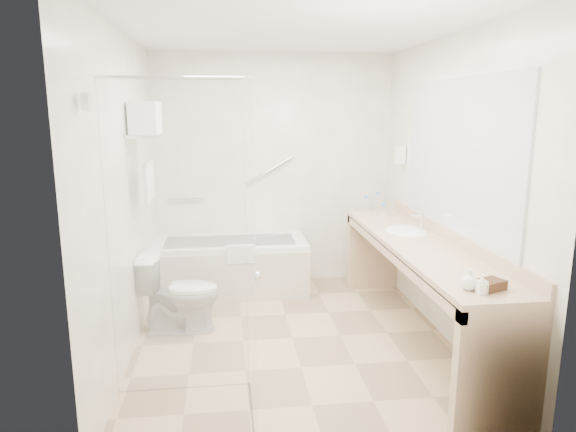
{
  "coord_description": "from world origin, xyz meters",
  "views": [
    {
      "loc": [
        -0.53,
        -4.03,
        1.91
      ],
      "look_at": [
        0.0,
        0.3,
        1.0
      ],
      "focal_mm": 32.0,
      "sensor_mm": 36.0,
      "label": 1
    }
  ],
  "objects": [
    {
      "name": "floor",
      "position": [
        0.0,
        0.0,
        0.0
      ],
      "size": [
        3.2,
        3.2,
        0.0
      ],
      "primitive_type": "plane",
      "color": "tan",
      "rests_on": "ground"
    },
    {
      "name": "ceiling",
      "position": [
        0.0,
        0.0,
        2.5
      ],
      "size": [
        2.6,
        3.2,
        0.1
      ],
      "primitive_type": "cube",
      "color": "white",
      "rests_on": "wall_back"
    },
    {
      "name": "wall_back",
      "position": [
        0.0,
        1.6,
        1.25
      ],
      "size": [
        2.6,
        0.1,
        2.5
      ],
      "primitive_type": "cube",
      "color": "white",
      "rests_on": "ground"
    },
    {
      "name": "wall_front",
      "position": [
        0.0,
        -1.6,
        1.25
      ],
      "size": [
        2.6,
        0.1,
        2.5
      ],
      "primitive_type": "cube",
      "color": "white",
      "rests_on": "ground"
    },
    {
      "name": "wall_left",
      "position": [
        -1.3,
        0.0,
        1.25
      ],
      "size": [
        0.1,
        3.2,
        2.5
      ],
      "primitive_type": "cube",
      "color": "white",
      "rests_on": "ground"
    },
    {
      "name": "wall_right",
      "position": [
        1.3,
        0.0,
        1.25
      ],
      "size": [
        0.1,
        3.2,
        2.5
      ],
      "primitive_type": "cube",
      "color": "white",
      "rests_on": "ground"
    },
    {
      "name": "bathtub",
      "position": [
        -0.5,
        1.24,
        0.28
      ],
      "size": [
        1.6,
        0.73,
        0.59
      ],
      "color": "silver",
      "rests_on": "floor"
    },
    {
      "name": "grab_bar_short",
      "position": [
        -0.95,
        1.56,
        0.95
      ],
      "size": [
        0.4,
        0.03,
        0.03
      ],
      "primitive_type": "cylinder",
      "rotation": [
        0.0,
        1.57,
        0.0
      ],
      "color": "silver",
      "rests_on": "wall_back"
    },
    {
      "name": "grab_bar_long",
      "position": [
        -0.05,
        1.56,
        1.25
      ],
      "size": [
        0.53,
        0.03,
        0.33
      ],
      "primitive_type": "cylinder",
      "rotation": [
        0.0,
        1.05,
        0.0
      ],
      "color": "silver",
      "rests_on": "wall_back"
    },
    {
      "name": "shower_enclosure",
      "position": [
        -0.63,
        -0.93,
        1.07
      ],
      "size": [
        0.96,
        0.91,
        2.11
      ],
      "color": "silver",
      "rests_on": "floor"
    },
    {
      "name": "towel_shelf",
      "position": [
        -1.17,
        0.35,
        1.75
      ],
      "size": [
        0.24,
        0.55,
        0.81
      ],
      "color": "silver",
      "rests_on": "wall_left"
    },
    {
      "name": "vanity_counter",
      "position": [
        1.02,
        -0.15,
        0.64
      ],
      "size": [
        0.55,
        2.7,
        0.95
      ],
      "color": "#CAAE87",
      "rests_on": "floor"
    },
    {
      "name": "sink",
      "position": [
        1.05,
        0.25,
        0.82
      ],
      "size": [
        0.4,
        0.52,
        0.14
      ],
      "primitive_type": "ellipsoid",
      "color": "silver",
      "rests_on": "vanity_counter"
    },
    {
      "name": "faucet",
      "position": [
        1.2,
        0.25,
        0.93
      ],
      "size": [
        0.03,
        0.03,
        0.14
      ],
      "primitive_type": "cylinder",
      "color": "silver",
      "rests_on": "vanity_counter"
    },
    {
      "name": "mirror",
      "position": [
        1.29,
        -0.15,
        1.55
      ],
      "size": [
        0.02,
        2.0,
        1.2
      ],
      "primitive_type": "cube",
      "color": "silver",
      "rests_on": "wall_right"
    },
    {
      "name": "hairdryer_unit",
      "position": [
        1.25,
        1.05,
        1.45
      ],
      "size": [
        0.08,
        0.1,
        0.18
      ],
      "primitive_type": "cube",
      "color": "white",
      "rests_on": "wall_right"
    },
    {
      "name": "toilet",
      "position": [
        -0.95,
        0.29,
        0.34
      ],
      "size": [
        0.71,
        0.43,
        0.68
      ],
      "primitive_type": "imported",
      "rotation": [
        0.0,
        0.0,
        1.51
      ],
      "color": "silver",
      "rests_on": "floor"
    },
    {
      "name": "amenity_basket",
      "position": [
        1.02,
        -1.28,
        0.88
      ],
      "size": [
        0.21,
        0.18,
        0.06
      ],
      "primitive_type": "cube",
      "rotation": [
        0.0,
        0.0,
        0.37
      ],
      "color": "#3F2916",
      "rests_on": "vanity_counter"
    },
    {
      "name": "soap_bottle_a",
      "position": [
        0.94,
        -1.34,
        0.88
      ],
      "size": [
        0.06,
        0.12,
        0.06
      ],
      "primitive_type": "imported",
      "rotation": [
        0.0,
        0.0,
        0.09
      ],
      "color": "white",
      "rests_on": "vanity_counter"
    },
    {
      "name": "soap_bottle_b",
      "position": [
        0.9,
        -1.26,
        0.9
      ],
      "size": [
        0.12,
        0.14,
        0.1
      ],
      "primitive_type": "imported",
      "rotation": [
        0.0,
        0.0,
        0.16
      ],
      "color": "white",
      "rests_on": "vanity_counter"
    },
    {
      "name": "water_bottle_left",
      "position": [
        0.94,
        0.58,
        0.94
      ],
      "size": [
        0.06,
        0.06,
        0.19
      ],
      "rotation": [
        0.0,
        0.0,
        -0.37
      ],
      "color": "silver",
      "rests_on": "vanity_counter"
    },
    {
      "name": "water_bottle_mid",
      "position": [
        0.88,
        0.98,
        0.94
      ],
      "size": [
        0.06,
        0.06,
        0.2
      ],
      "rotation": [
        0.0,
        0.0,
        0.42
      ],
      "color": "silver",
      "rests_on": "vanity_counter"
    },
    {
      "name": "water_bottle_right",
      "position": [
        1.04,
        1.1,
        0.95
      ],
      "size": [
        0.07,
        0.07,
        0.21
      ],
      "rotation": [
        0.0,
        0.0,
        -0.13
      ],
      "color": "silver",
      "rests_on": "vanity_counter"
    },
    {
      "name": "drinking_glass_near",
      "position": [
        0.94,
        0.18,
        0.89
      ],
      "size": [
        0.08,
        0.08,
        0.08
      ],
      "primitive_type": "cylinder",
      "rotation": [
        0.0,
        0.0,
        0.32
      ],
      "color": "silver",
      "rests_on": "vanity_counter"
    },
    {
      "name": "drinking_glass_far",
      "position": [
        0.84,
        0.4,
        0.89
      ],
      "size": [
        0.07,
        0.07,
        0.08
      ],
      "primitive_type": "cylinder",
      "rotation": [
        0.0,
        0.0,
        -0.0
      ],
      "color": "silver",
      "rests_on": "vanity_counter"
    }
  ]
}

